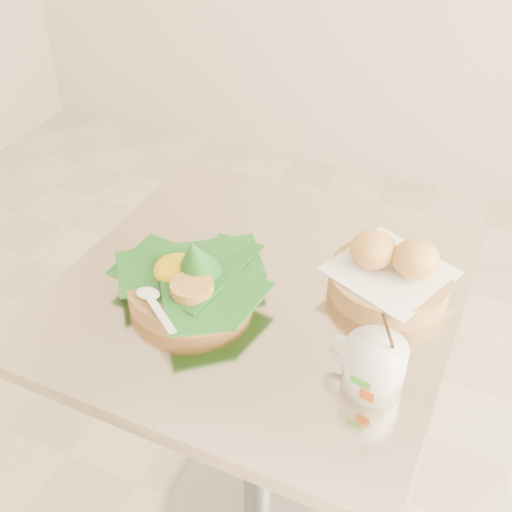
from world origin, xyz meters
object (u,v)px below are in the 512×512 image
at_px(cafe_table, 258,370).
at_px(bread_basket, 390,273).
at_px(coffee_mug, 373,364).
at_px(rice_basket, 189,279).

distance_m(cafe_table, bread_basket, 0.35).
bearing_deg(cafe_table, coffee_mug, -29.97).
relative_size(rice_basket, coffee_mug, 1.72).
bearing_deg(rice_basket, coffee_mug, -11.83).
bearing_deg(cafe_table, bread_basket, 21.48).
relative_size(bread_basket, coffee_mug, 1.48).
height_order(cafe_table, rice_basket, rice_basket).
height_order(cafe_table, coffee_mug, coffee_mug).
bearing_deg(coffee_mug, rice_basket, 168.17).
xyz_separation_m(cafe_table, rice_basket, (-0.10, -0.07, 0.26)).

